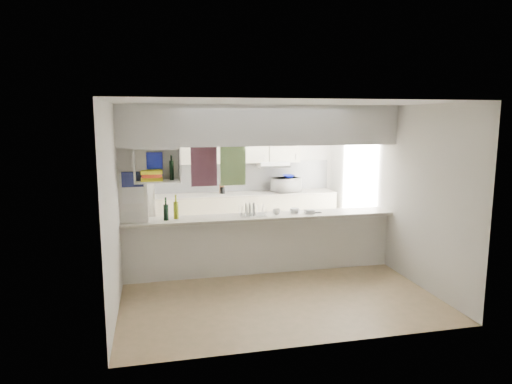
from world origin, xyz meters
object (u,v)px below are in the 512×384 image
object	(u,v)px
bowl	(288,176)
wine_bottles	(171,211)
dish_rack	(252,210)
microwave	(286,185)

from	to	relation	value
bowl	wine_bottles	world-z (taller)	wine_bottles
bowl	dish_rack	size ratio (longest dim) A/B	0.56
bowl	dish_rack	bearing A→B (deg)	-120.26
wine_bottles	microwave	bearing A→B (deg)	41.00
dish_rack	wine_bottles	world-z (taller)	wine_bottles
microwave	bowl	distance (m)	0.18
microwave	wine_bottles	bearing A→B (deg)	25.14
dish_rack	wine_bottles	xyz separation A→B (m)	(-1.23, -0.01, 0.05)
microwave	wine_bottles	size ratio (longest dim) A/B	1.45
wine_bottles	bowl	bearing A→B (deg)	40.29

